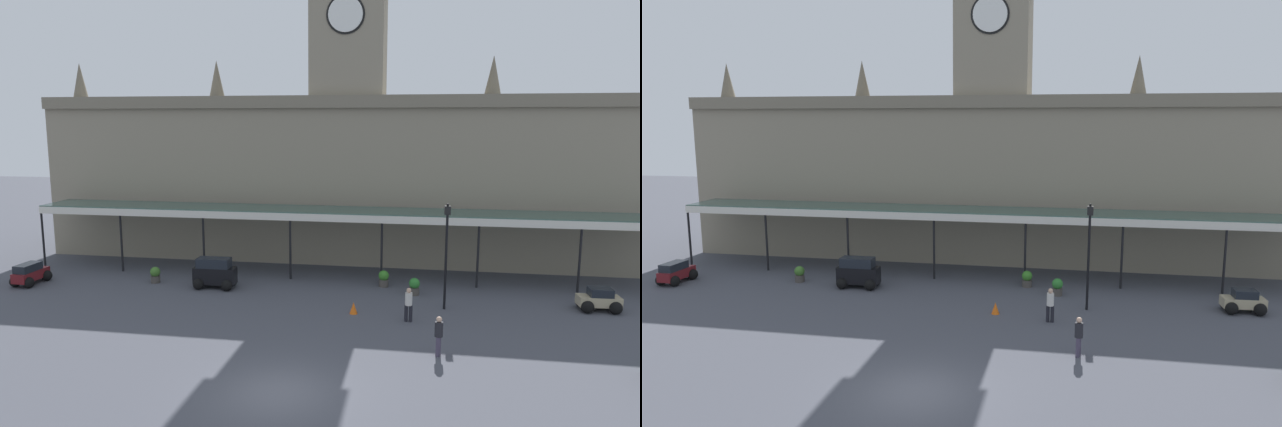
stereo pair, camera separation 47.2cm
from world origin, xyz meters
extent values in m
plane|color=#464751|center=(0.00, 0.00, 0.00)|extent=(140.00, 140.00, 0.00)
cube|color=gray|center=(0.00, 21.02, 5.59)|extent=(42.08, 5.84, 11.17)
cube|color=#756C5B|center=(0.00, 17.95, 10.77)|extent=(42.08, 0.30, 0.80)
cube|color=gray|center=(0.00, 21.02, 15.22)|extent=(4.80, 4.80, 8.09)
cylinder|color=white|center=(0.00, 18.56, 16.19)|extent=(2.20, 0.12, 2.20)
cylinder|color=black|center=(0.00, 18.60, 16.19)|extent=(2.46, 0.06, 2.46)
cone|color=#675F50|center=(-20.04, 21.02, 12.47)|extent=(1.10, 1.10, 2.60)
cone|color=#675F50|center=(-9.47, 21.02, 12.47)|extent=(1.10, 1.10, 2.60)
cone|color=#675F50|center=(9.47, 21.02, 12.47)|extent=(1.10, 1.10, 2.60)
cube|color=#38564C|center=(0.00, 15.90, 4.08)|extent=(38.63, 3.20, 0.16)
cube|color=silver|center=(0.00, 14.30, 3.88)|extent=(38.63, 0.12, 0.44)
cylinder|color=black|center=(-19.31, 14.45, 2.00)|extent=(0.14, 0.14, 4.00)
cylinder|color=black|center=(-13.79, 14.45, 2.00)|extent=(0.14, 0.14, 4.00)
cylinder|color=black|center=(-8.28, 14.45, 2.00)|extent=(0.14, 0.14, 4.00)
cylinder|color=black|center=(-2.76, 14.45, 2.00)|extent=(0.14, 0.14, 4.00)
cylinder|color=black|center=(2.76, 14.45, 2.00)|extent=(0.14, 0.14, 4.00)
cylinder|color=black|center=(8.28, 14.45, 2.00)|extent=(0.14, 0.14, 4.00)
cylinder|color=black|center=(13.79, 14.45, 2.00)|extent=(0.14, 0.14, 4.00)
cube|color=black|center=(-6.65, 11.90, 0.74)|extent=(2.41, 0.97, 0.95)
cube|color=#1E232B|center=(-6.70, 11.90, 1.50)|extent=(1.91, 0.91, 0.55)
sphere|color=black|center=(-5.81, 12.39, 0.32)|extent=(0.64, 0.64, 0.64)
sphere|color=black|center=(-5.80, 11.44, 0.32)|extent=(0.64, 0.64, 0.64)
sphere|color=black|center=(-7.51, 12.37, 0.32)|extent=(0.64, 0.64, 0.64)
sphere|color=black|center=(-7.50, 11.42, 0.32)|extent=(0.64, 0.64, 0.64)
cube|color=maroon|center=(-17.72, 10.89, 0.54)|extent=(1.01, 2.29, 0.55)
cube|color=#1E232B|center=(-17.73, 10.69, 1.05)|extent=(0.90, 1.59, 0.45)
sphere|color=black|center=(-18.13, 11.68, 0.32)|extent=(0.64, 0.64, 0.64)
sphere|color=black|center=(-17.23, 11.64, 0.32)|extent=(0.64, 0.64, 0.64)
sphere|color=black|center=(-18.21, 10.14, 0.32)|extent=(0.64, 0.64, 0.64)
sphere|color=black|center=(-17.31, 10.09, 0.32)|extent=(0.64, 0.64, 0.64)
cube|color=tan|center=(13.97, 11.29, 0.52)|extent=(2.09, 0.97, 0.50)
cube|color=#1E232B|center=(14.02, 11.29, 0.98)|extent=(1.14, 0.85, 0.42)
sphere|color=black|center=(13.32, 10.82, 0.32)|extent=(0.64, 0.64, 0.64)
sphere|color=black|center=(13.27, 11.70, 0.32)|extent=(0.64, 0.64, 0.64)
sphere|color=black|center=(14.66, 10.88, 0.32)|extent=(0.64, 0.64, 0.64)
sphere|color=black|center=(14.62, 11.76, 0.32)|extent=(0.64, 0.64, 0.64)
cylinder|color=black|center=(4.34, 8.10, 0.41)|extent=(0.17, 0.17, 0.82)
cylinder|color=black|center=(4.56, 8.09, 0.41)|extent=(0.17, 0.17, 0.82)
cylinder|color=silver|center=(4.45, 8.10, 1.13)|extent=(0.34, 0.34, 0.62)
sphere|color=tan|center=(4.45, 8.10, 1.55)|extent=(0.23, 0.23, 0.23)
cylinder|color=#3F384C|center=(5.69, 4.13, 0.41)|extent=(0.17, 0.17, 0.82)
cylinder|color=#3F384C|center=(5.75, 4.34, 0.41)|extent=(0.17, 0.17, 0.82)
cylinder|color=black|center=(5.72, 4.24, 1.13)|extent=(0.34, 0.34, 0.62)
sphere|color=tan|center=(5.72, 4.24, 1.55)|extent=(0.23, 0.23, 0.23)
cylinder|color=black|center=(6.24, 10.26, 2.46)|extent=(0.13, 0.13, 4.92)
cube|color=black|center=(6.24, 10.26, 5.14)|extent=(0.30, 0.30, 0.44)
sphere|color=black|center=(6.24, 10.26, 5.42)|extent=(0.14, 0.14, 0.14)
cone|color=orange|center=(1.72, 8.78, 0.29)|extent=(0.40, 0.40, 0.59)
cylinder|color=#47423D|center=(4.71, 12.44, 0.21)|extent=(0.56, 0.56, 0.42)
sphere|color=#2E7B2F|center=(4.71, 12.44, 0.66)|extent=(0.60, 0.60, 0.60)
cylinder|color=#47423D|center=(-10.56, 12.34, 0.21)|extent=(0.56, 0.56, 0.42)
sphere|color=#3E6F29|center=(-10.56, 12.34, 0.66)|extent=(0.60, 0.60, 0.60)
cylinder|color=#47423D|center=(2.94, 13.77, 0.21)|extent=(0.56, 0.56, 0.42)
sphere|color=#377D27|center=(2.94, 13.77, 0.66)|extent=(0.60, 0.60, 0.60)
camera|label=1|loc=(4.59, -18.41, 9.55)|focal=31.88mm
camera|label=2|loc=(5.06, -18.33, 9.55)|focal=31.88mm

